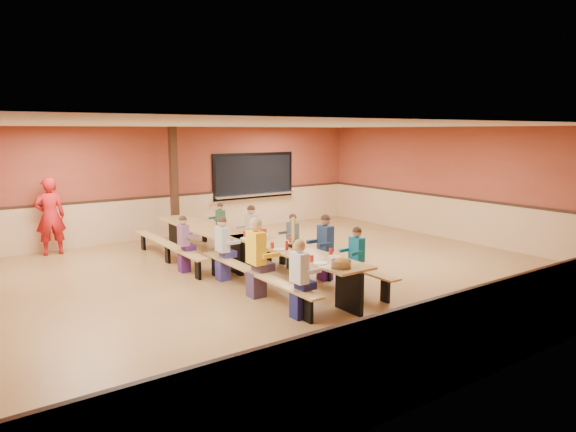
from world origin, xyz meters
TOP-DOWN VIEW (x-y plane):
  - ground at (0.00, 0.00)m, footprint 12.00×12.00m
  - room_envelope at (0.00, 0.00)m, footprint 12.04×10.04m
  - kitchen_pass_through at (2.60, 4.96)m, footprint 2.78×0.28m
  - structural_post at (-0.20, 4.40)m, footprint 0.18×0.18m
  - cafeteria_table_main at (-0.10, -0.84)m, footprint 1.91×3.70m
  - cafeteria_table_second at (-0.48, 2.25)m, footprint 1.91×3.70m
  - seated_child_white_left at (-0.93, -2.15)m, footprint 0.38×0.31m
  - seated_adult_yellow at (-0.93, -0.87)m, footprint 0.46×0.38m
  - seated_child_grey_left at (-0.93, 0.37)m, footprint 0.39×0.32m
  - seated_child_teal_right at (0.72, -1.65)m, footprint 0.35×0.29m
  - seated_child_navy_right at (0.72, -0.76)m, footprint 0.40×0.33m
  - seated_child_char_right at (0.72, 0.33)m, footprint 0.34×0.28m
  - seated_child_purple_sec at (-1.30, 1.36)m, footprint 0.35×0.28m
  - seated_child_green_sec at (0.35, 2.87)m, footprint 0.33×0.27m
  - seated_child_tan_sec at (0.35, 1.40)m, footprint 0.38×0.31m
  - standing_woman at (-3.23, 4.55)m, footprint 0.68×0.45m
  - punch_pitcher at (-0.14, 0.14)m, footprint 0.16×0.16m
  - chip_bowl at (-0.23, -2.33)m, footprint 0.32×0.32m
  - napkin_dispenser at (0.04, -0.79)m, footprint 0.10×0.14m
  - condiment_mustard at (-0.29, -1.13)m, footprint 0.06×0.06m
  - condiment_ketchup at (-0.24, -0.83)m, footprint 0.06×0.06m
  - table_paddle at (0.01, -0.69)m, footprint 0.16×0.16m
  - place_settings at (-0.10, -0.84)m, footprint 0.65×3.30m

SIDE VIEW (x-z plane):
  - ground at x=0.00m, z-range 0.00..0.00m
  - cafeteria_table_main at x=-0.10m, z-range 0.16..0.90m
  - cafeteria_table_second at x=-0.48m, z-range 0.16..0.90m
  - seated_child_green_sec at x=0.35m, z-range 0.00..1.12m
  - seated_child_char_right at x=0.72m, z-range 0.00..1.15m
  - seated_child_purple_sec at x=-1.30m, z-range 0.00..1.16m
  - seated_child_teal_right at x=0.72m, z-range 0.00..1.18m
  - seated_child_white_left at x=-0.93m, z-range 0.00..1.23m
  - seated_child_tan_sec at x=0.35m, z-range 0.00..1.23m
  - seated_child_grey_left at x=-0.93m, z-range 0.00..1.25m
  - seated_child_navy_right at x=0.72m, z-range 0.00..1.28m
  - room_envelope at x=0.00m, z-range -0.82..2.20m
  - seated_adult_yellow at x=-0.93m, z-range 0.00..1.39m
  - place_settings at x=-0.10m, z-range 0.74..0.85m
  - napkin_dispenser at x=0.04m, z-range 0.74..0.87m
  - chip_bowl at x=-0.23m, z-range 0.74..0.89m
  - condiment_mustard at x=-0.29m, z-range 0.74..0.91m
  - condiment_ketchup at x=-0.24m, z-range 0.74..0.91m
  - punch_pitcher at x=-0.14m, z-range 0.74..0.96m
  - table_paddle at x=0.01m, z-range 0.60..1.16m
  - standing_woman at x=-3.23m, z-range 0.00..1.84m
  - kitchen_pass_through at x=2.60m, z-range 0.80..2.18m
  - structural_post at x=-0.20m, z-range 0.00..3.00m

